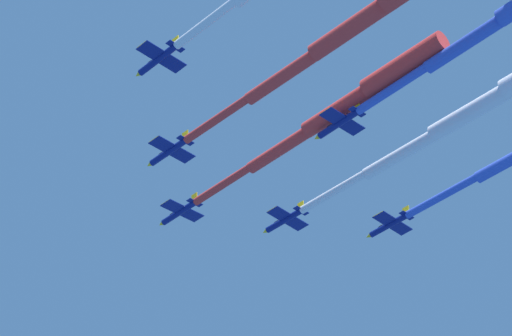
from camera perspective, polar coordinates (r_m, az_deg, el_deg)
jet_lead at (r=206.16m, az=3.94°, el=2.79°), size 37.12×57.67×3.89m
jet_port_inner at (r=190.45m, az=4.55°, el=6.53°), size 39.08×60.17×3.84m
jet_starboard_inner at (r=207.79m, az=9.94°, el=2.69°), size 40.36×61.19×3.78m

